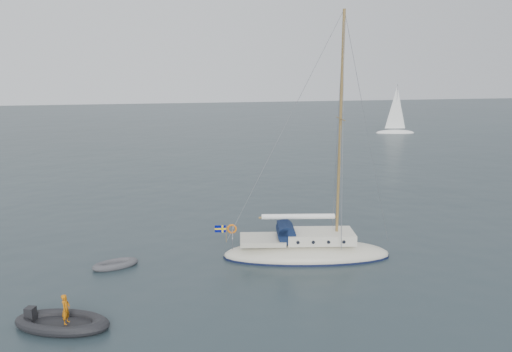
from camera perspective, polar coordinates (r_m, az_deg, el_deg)
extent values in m
plane|color=black|center=(28.52, -1.35, -9.48)|extent=(300.00, 300.00, 0.00)
ellipsoid|color=beige|center=(28.90, 5.81, -8.91)|extent=(9.46, 2.94, 1.58)
cube|color=beige|center=(28.79, 7.24, -6.74)|extent=(3.78, 2.00, 0.58)
cube|color=beige|center=(27.85, 0.93, -7.66)|extent=(2.52, 2.00, 0.26)
cylinder|color=#0E1A37|center=(28.06, 3.53, -6.54)|extent=(1.01, 1.73, 1.01)
cube|color=#0E1A37|center=(27.94, 3.13, -6.17)|extent=(0.47, 1.73, 0.42)
cylinder|color=olive|center=(27.86, 9.37, 5.26)|extent=(0.16, 0.16, 12.61)
cylinder|color=olive|center=(27.80, 9.41, 6.55)|extent=(0.05, 2.31, 0.05)
cylinder|color=olive|center=(28.03, 4.89, -4.80)|extent=(4.41, 0.11, 0.11)
cylinder|color=white|center=(28.01, 4.89, -4.69)|extent=(4.10, 0.29, 0.29)
cylinder|color=#93939B|center=(27.33, -2.50, -7.05)|extent=(0.04, 2.31, 0.04)
torus|color=orange|center=(27.91, -2.87, -6.65)|extent=(0.57, 0.11, 0.57)
cylinder|color=olive|center=(27.30, -3.26, -7.31)|extent=(0.03, 0.03, 0.95)
cube|color=#010868|center=(27.14, -3.92, -6.73)|extent=(0.63, 0.02, 0.40)
cube|color=yellow|center=(27.14, -3.92, -6.73)|extent=(0.65, 0.03, 0.09)
cube|color=yellow|center=(27.16, -3.68, -6.72)|extent=(0.09, 0.03, 0.42)
cylinder|color=black|center=(29.24, 4.00, -6.39)|extent=(0.19, 0.06, 0.19)
cylinder|color=black|center=(27.43, 5.34, -7.64)|extent=(0.19, 0.06, 0.19)
cylinder|color=black|center=(29.50, 5.56, -6.24)|extent=(0.19, 0.06, 0.19)
cylinder|color=black|center=(27.72, 6.99, -7.47)|extent=(0.19, 0.06, 0.19)
cylinder|color=black|center=(29.79, 7.09, -6.10)|extent=(0.19, 0.06, 0.19)
cylinder|color=black|center=(28.02, 8.60, -7.31)|extent=(0.19, 0.06, 0.19)
cylinder|color=black|center=(30.10, 8.58, -5.96)|extent=(0.19, 0.06, 0.19)
cylinder|color=black|center=(28.35, 10.18, -7.13)|extent=(0.19, 0.06, 0.19)
cube|color=#49494D|center=(28.42, -15.76, -9.79)|extent=(1.51, 0.62, 0.09)
cube|color=black|center=(22.89, -21.26, -15.49)|extent=(2.55, 1.06, 0.13)
cube|color=black|center=(22.97, -24.85, -14.79)|extent=(0.37, 0.37, 0.64)
imported|color=#C3650B|center=(22.57, -20.85, -13.94)|extent=(0.34, 0.49, 1.28)
ellipsoid|color=white|center=(90.44, 15.60, 4.77)|extent=(6.72, 2.24, 1.12)
cylinder|color=#93939B|center=(90.05, 15.76, 7.56)|extent=(0.11, 0.11, 7.84)
cone|color=white|center=(90.02, 15.73, 7.57)|extent=(3.58, 3.58, 7.28)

